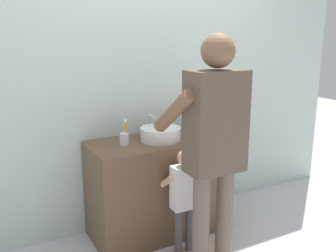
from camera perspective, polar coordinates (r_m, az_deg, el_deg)
The scene contains 8 objects.
ground_plane at distance 3.23m, azimuth 1.33°, elevation -17.75°, with size 14.00×14.00×0.00m, color silver.
back_wall at distance 3.32m, azimuth -3.89°, elevation 7.89°, with size 4.40×0.08×2.70m.
vanity_cabinet at distance 3.28m, azimuth -1.26°, elevation -9.11°, with size 1.18×0.54×0.83m, color brown.
sink_basin at distance 3.10m, azimuth -1.14°, elevation -1.18°, with size 0.33×0.33×0.11m.
faucet at distance 3.28m, azimuth -2.77°, elevation 0.05°, with size 0.18×0.14×0.18m.
toothbrush_cup at distance 3.00m, azimuth -6.60°, elevation -1.88°, with size 0.07×0.07×0.21m.
child_toddler at distance 2.92m, azimuth 2.39°, elevation -10.09°, with size 0.26×0.26×0.86m.
adult_parent at distance 2.54m, azimuth 6.94°, elevation -1.64°, with size 0.53×0.56×1.70m.
Camera 1 is at (-1.37, -2.39, 1.70)m, focal length 40.36 mm.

